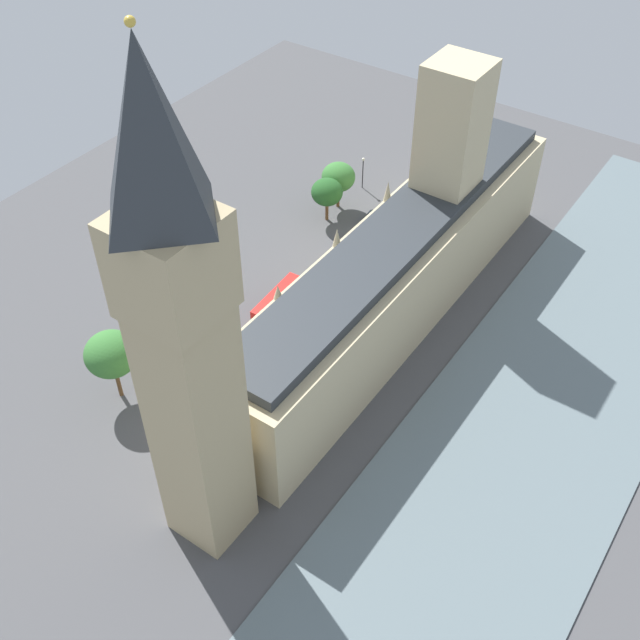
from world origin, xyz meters
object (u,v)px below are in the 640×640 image
(parliament_building, at_px, (402,262))
(pedestrian_corner, at_px, (395,236))
(car_blue_by_river_gate, at_px, (348,242))
(plane_tree_near_tower, at_px, (338,177))
(car_yellow_cab_trailing, at_px, (327,267))
(pedestrian_midblock, at_px, (397,235))
(car_black_opposite_hall, at_px, (372,218))
(car_silver_leading, at_px, (210,354))
(clock_tower, at_px, (182,331))
(double_decker_bus_kerbside, at_px, (278,305))
(plane_tree_slot_10, at_px, (327,192))
(pedestrian_far_end, at_px, (424,208))
(plane_tree_under_trees, at_px, (111,354))
(street_lamp_slot_11, at_px, (363,167))

(parliament_building, distance_m, pedestrian_corner, 19.93)
(car_blue_by_river_gate, distance_m, plane_tree_near_tower, 12.94)
(car_yellow_cab_trailing, xyz_separation_m, pedestrian_midblock, (-4.83, -13.96, -0.12))
(car_black_opposite_hall, distance_m, car_silver_leading, 41.27)
(clock_tower, xyz_separation_m, plane_tree_near_tower, (23.76, -61.83, -24.58))
(double_decker_bus_kerbside, height_order, plane_tree_slot_10, plane_tree_slot_10)
(car_blue_by_river_gate, bearing_deg, pedestrian_midblock, 43.92)
(plane_tree_near_tower, bearing_deg, double_decker_bus_kerbside, 107.03)
(parliament_building, height_order, pedestrian_far_end, parliament_building)
(plane_tree_under_trees, bearing_deg, car_black_opposite_hall, -97.22)
(plane_tree_slot_10, bearing_deg, clock_tower, 111.94)
(car_black_opposite_hall, height_order, plane_tree_under_trees, plane_tree_under_trees)
(clock_tower, height_order, plane_tree_slot_10, clock_tower)
(clock_tower, relative_size, street_lamp_slot_11, 9.52)
(pedestrian_far_end, xyz_separation_m, street_lamp_slot_11, (13.04, -0.14, 3.62))
(parliament_building, relative_size, pedestrian_midblock, 43.06)
(double_decker_bus_kerbside, relative_size, pedestrian_midblock, 6.24)
(pedestrian_corner, bearing_deg, street_lamp_slot_11, -11.28)
(street_lamp_slot_11, bearing_deg, car_yellow_cab_trailing, 109.46)
(pedestrian_midblock, distance_m, street_lamp_slot_11, 16.86)
(car_black_opposite_hall, relative_size, double_decker_bus_kerbside, 0.40)
(pedestrian_far_end, bearing_deg, plane_tree_near_tower, 61.24)
(double_decker_bus_kerbside, xyz_separation_m, pedestrian_far_end, (-4.31, -37.01, -1.90))
(car_yellow_cab_trailing, relative_size, street_lamp_slot_11, 0.75)
(double_decker_bus_kerbside, relative_size, plane_tree_near_tower, 1.24)
(street_lamp_slot_11, bearing_deg, clock_tower, 108.66)
(car_yellow_cab_trailing, distance_m, plane_tree_under_trees, 39.29)
(car_yellow_cab_trailing, bearing_deg, double_decker_bus_kerbside, 84.87)
(pedestrian_far_end, xyz_separation_m, plane_tree_under_trees, (12.65, 61.48, 7.08))
(car_black_opposite_hall, height_order, car_silver_leading, same)
(car_black_opposite_hall, height_order, plane_tree_slot_10, plane_tree_slot_10)
(car_black_opposite_hall, bearing_deg, clock_tower, -81.55)
(car_blue_by_river_gate, bearing_deg, pedestrian_far_end, 65.96)
(parliament_building, xyz_separation_m, plane_tree_under_trees, (22.22, 36.19, -1.55))
(car_blue_by_river_gate, distance_m, car_silver_leading, 33.12)
(car_black_opposite_hall, distance_m, car_yellow_cab_trailing, 15.61)
(plane_tree_near_tower, bearing_deg, plane_tree_slot_10, 98.12)
(pedestrian_far_end, bearing_deg, car_blue_by_river_gate, 103.71)
(car_black_opposite_hall, distance_m, double_decker_bus_kerbside, 29.02)
(car_blue_by_river_gate, distance_m, plane_tree_slot_10, 9.74)
(parliament_building, distance_m, car_silver_leading, 30.56)
(car_black_opposite_hall, bearing_deg, plane_tree_under_trees, -103.66)
(plane_tree_near_tower, bearing_deg, plane_tree_under_trees, 90.76)
(car_black_opposite_hall, distance_m, pedestrian_midblock, 6.29)
(clock_tower, distance_m, car_black_opposite_hall, 69.95)
(clock_tower, distance_m, plane_tree_slot_10, 66.76)
(pedestrian_far_end, bearing_deg, clock_tower, 130.70)
(clock_tower, distance_m, car_blue_by_river_gate, 62.80)
(car_blue_by_river_gate, distance_m, car_yellow_cab_trailing, 7.42)
(clock_tower, xyz_separation_m, double_decker_bus_kerbside, (14.70, -32.25, -27.99))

